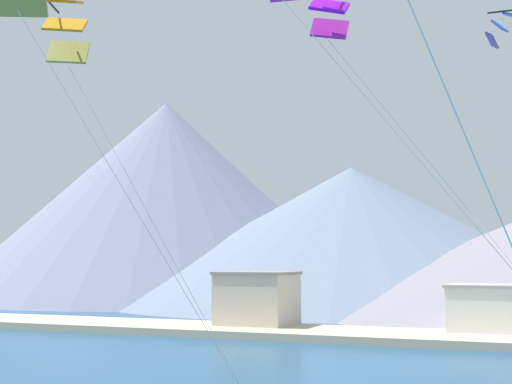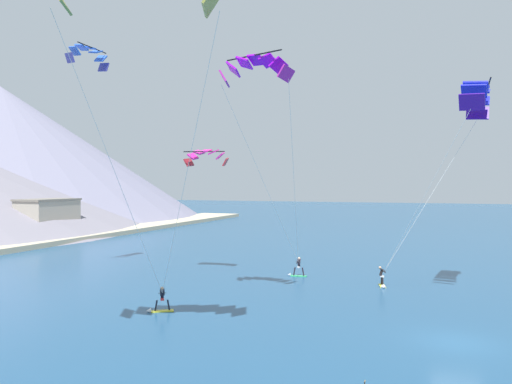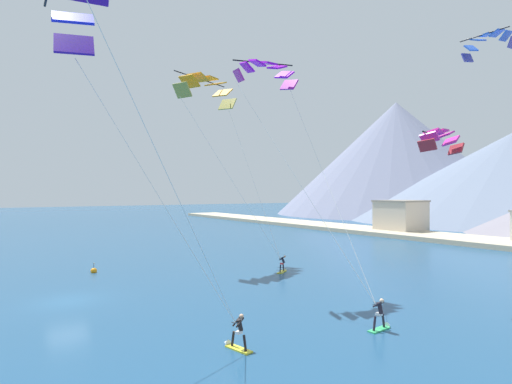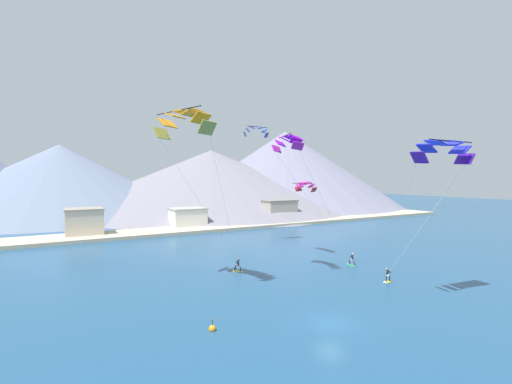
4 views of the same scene
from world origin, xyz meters
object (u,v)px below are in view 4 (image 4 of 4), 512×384
object	(u,v)px
kitesurfer_mid_center	(351,261)
parafoil_kite_distant_low_drift	(305,186)
race_marker_buoy	(212,329)
parafoil_kite_near_trail	(184,121)
parafoil_kite_near_lead	(444,149)
kitesurfer_near_trail	(236,268)
parafoil_kite_distant_high_outer	(256,130)
parafoil_kite_mid_center	(288,143)
kitesurfer_near_lead	(387,278)

from	to	relation	value
kitesurfer_mid_center	parafoil_kite_distant_low_drift	size ratio (longest dim) A/B	0.41
race_marker_buoy	parafoil_kite_near_trail	bearing A→B (deg)	83.40
parafoil_kite_near_lead	kitesurfer_mid_center	bearing A→B (deg)	79.40
parafoil_kite_near_lead	kitesurfer_near_trail	bearing A→B (deg)	122.26
parafoil_kite_distant_high_outer	race_marker_buoy	distance (m)	40.92
kitesurfer_mid_center	parafoil_kite_distant_high_outer	world-z (taller)	parafoil_kite_distant_high_outer
parafoil_kite_near_lead	parafoil_kite_near_trail	distance (m)	26.19
kitesurfer_near_trail	parafoil_kite_distant_low_drift	distance (m)	17.36
kitesurfer_near_trail	parafoil_kite_near_lead	world-z (taller)	parafoil_kite_near_lead
parafoil_kite_near_lead	parafoil_kite_distant_low_drift	world-z (taller)	parafoil_kite_near_lead
parafoil_kite_distant_high_outer	kitesurfer_mid_center	bearing A→B (deg)	-78.18
parafoil_kite_near_trail	kitesurfer_near_trail	bearing A→B (deg)	24.78
race_marker_buoy	parafoil_kite_distant_high_outer	bearing A→B (deg)	54.78
parafoil_kite_mid_center	race_marker_buoy	bearing A→B (deg)	-145.74
kitesurfer_mid_center	race_marker_buoy	xyz separation A→B (m)	(-24.47, -9.45, -0.38)
kitesurfer_near_lead	parafoil_kite_distant_low_drift	distance (m)	19.07
kitesurfer_mid_center	race_marker_buoy	world-z (taller)	kitesurfer_mid_center
kitesurfer_mid_center	race_marker_buoy	size ratio (longest dim) A/B	1.75
kitesurfer_near_lead	parafoil_kite_near_trail	distance (m)	29.03
kitesurfer_near_lead	kitesurfer_near_trail	size ratio (longest dim) A/B	1.06
parafoil_kite_near_lead	kitesurfer_near_lead	bearing A→B (deg)	84.65
kitesurfer_near_lead	parafoil_kite_distant_low_drift	xyz separation A→B (m)	(0.41, 15.94, 10.47)
kitesurfer_mid_center	kitesurfer_near_trail	bearing A→B (deg)	161.43
kitesurfer_near_lead	parafoil_kite_near_trail	xyz separation A→B (m)	(-21.13, 9.14, 17.69)
race_marker_buoy	parafoil_kite_mid_center	bearing A→B (deg)	34.26
kitesurfer_near_trail	parafoil_kite_distant_low_drift	bearing A→B (deg)	12.87
kitesurfer_near_trail	kitesurfer_mid_center	xyz separation A→B (m)	(15.17, -5.09, 0.08)
kitesurfer_near_lead	race_marker_buoy	world-z (taller)	kitesurfer_near_lead
kitesurfer_mid_center	parafoil_kite_near_lead	xyz separation A→B (m)	(-2.73, -14.60, 14.32)
parafoil_kite_near_lead	parafoil_kite_mid_center	xyz separation A→B (m)	(-7.85, 14.62, 1.50)
kitesurfer_near_trail	parafoil_kite_near_trail	xyz separation A→B (m)	(-8.06, -3.72, 17.71)
kitesurfer_mid_center	parafoil_kite_distant_high_outer	bearing A→B (deg)	101.82
parafoil_kite_distant_high_outer	parafoil_kite_distant_low_drift	bearing A→B (deg)	-78.05
kitesurfer_near_trail	parafoil_kite_distant_high_outer	distance (m)	27.20
kitesurfer_mid_center	parafoil_kite_mid_center	bearing A→B (deg)	179.90
kitesurfer_mid_center	parafoil_kite_distant_low_drift	bearing A→B (deg)	101.63
kitesurfer_near_trail	parafoil_kite_mid_center	world-z (taller)	parafoil_kite_mid_center
kitesurfer_mid_center	kitesurfer_near_lead	bearing A→B (deg)	-105.08
kitesurfer_near_lead	parafoil_kite_distant_high_outer	size ratio (longest dim) A/B	0.38
kitesurfer_near_lead	parafoil_kite_near_trail	bearing A→B (deg)	156.60
parafoil_kite_near_trail	parafoil_kite_distant_high_outer	size ratio (longest dim) A/B	3.79
parafoil_kite_distant_low_drift	parafoil_kite_near_trail	bearing A→B (deg)	-162.48
kitesurfer_mid_center	parafoil_kite_near_trail	bearing A→B (deg)	176.61
parafoil_kite_near_lead	race_marker_buoy	world-z (taller)	parafoil_kite_near_lead
parafoil_kite_mid_center	parafoil_kite_distant_high_outer	xyz separation A→B (m)	(6.51, 19.44, 4.36)
kitesurfer_mid_center	parafoil_kite_near_trail	size ratio (longest dim) A/B	0.10
parafoil_kite_near_lead	parafoil_kite_distant_high_outer	bearing A→B (deg)	92.25
parafoil_kite_mid_center	kitesurfer_near_lead	bearing A→B (deg)	-42.54
parafoil_kite_distant_low_drift	race_marker_buoy	bearing A→B (deg)	-142.29
parafoil_kite_near_lead	parafoil_kite_mid_center	size ratio (longest dim) A/B	0.91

